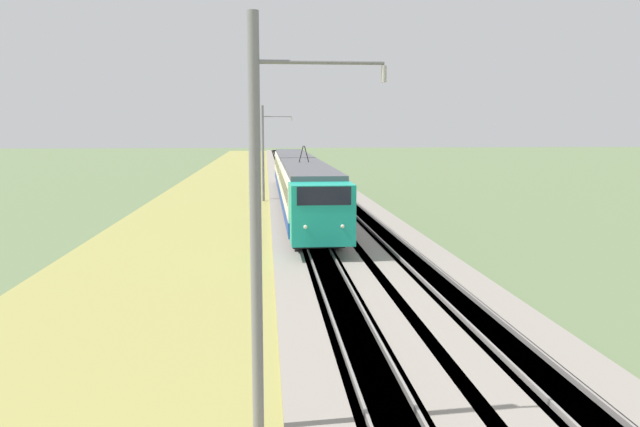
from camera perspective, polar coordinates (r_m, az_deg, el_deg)
ballast_main at (r=53.12m, az=-2.28°, el=1.30°), size 240.00×4.40×0.30m
ballast_adjacent at (r=53.46m, az=1.98°, el=1.34°), size 240.00×4.40×0.30m
track_main at (r=53.12m, az=-2.28°, el=1.31°), size 240.00×1.57×0.45m
track_adjacent at (r=53.46m, az=1.98°, el=1.35°), size 240.00×1.57×0.45m
grass_verge at (r=53.27m, az=-9.85°, el=1.11°), size 240.00×10.20×0.12m
passenger_train at (r=47.81m, az=-1.99°, el=3.24°), size 41.57×2.96×5.03m
catenary_mast_near at (r=11.76m, az=-5.60°, el=-1.42°), size 0.22×2.56×8.23m
catenary_mast_mid at (r=52.07m, az=-5.18°, el=5.56°), size 0.22×2.56×8.02m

